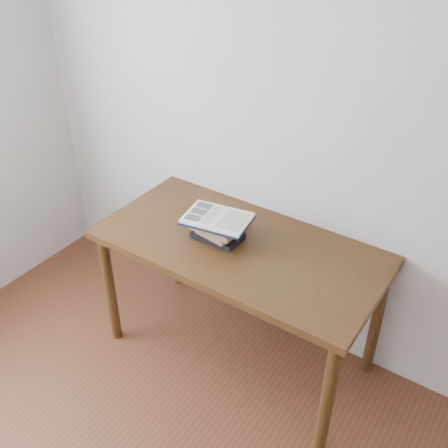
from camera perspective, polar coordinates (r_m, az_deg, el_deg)
The scene contains 3 objects.
desk at distance 2.77m, azimuth 1.69°, elevation -3.75°, with size 1.50×0.75×0.80m.
book_stack at distance 2.71m, azimuth -0.69°, elevation -0.53°, with size 0.25×0.18×0.13m.
open_book at distance 2.65m, azimuth -0.73°, elevation 0.59°, with size 0.37×0.28×0.03m.
Camera 1 is at (1.08, -0.47, 2.39)m, focal length 42.00 mm.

